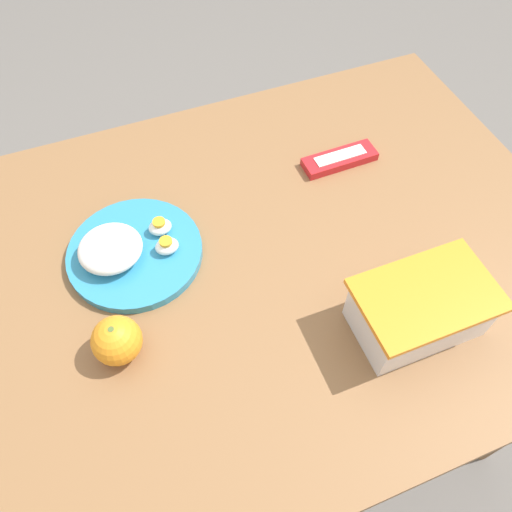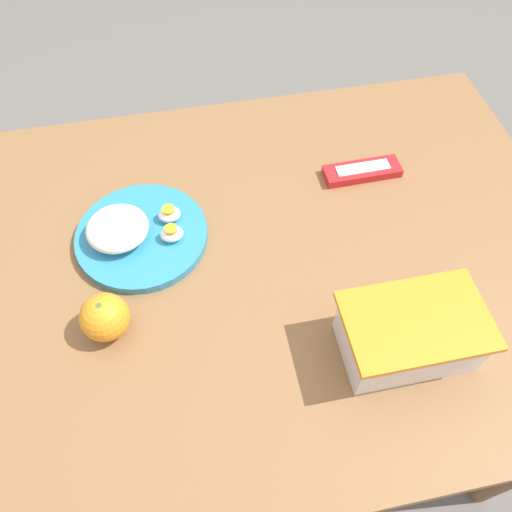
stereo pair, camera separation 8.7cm
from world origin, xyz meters
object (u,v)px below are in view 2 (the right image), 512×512
at_px(orange_fruit, 105,317).
at_px(candy_bar, 362,171).
at_px(food_container, 408,336).
at_px(rice_plate, 135,233).

bearing_deg(orange_fruit, candy_bar, -153.88).
xyz_separation_m(food_container, candy_bar, (-0.06, -0.38, -0.03)).
xyz_separation_m(orange_fruit, candy_bar, (-0.52, -0.25, -0.03)).
xyz_separation_m(food_container, orange_fruit, (0.46, -0.13, -0.00)).
height_order(food_container, rice_plate, food_container).
relative_size(food_container, rice_plate, 0.88).
bearing_deg(food_container, candy_bar, -98.48).
distance_m(orange_fruit, rice_plate, 0.18).
distance_m(food_container, candy_bar, 0.39).
relative_size(orange_fruit, rice_plate, 0.33).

